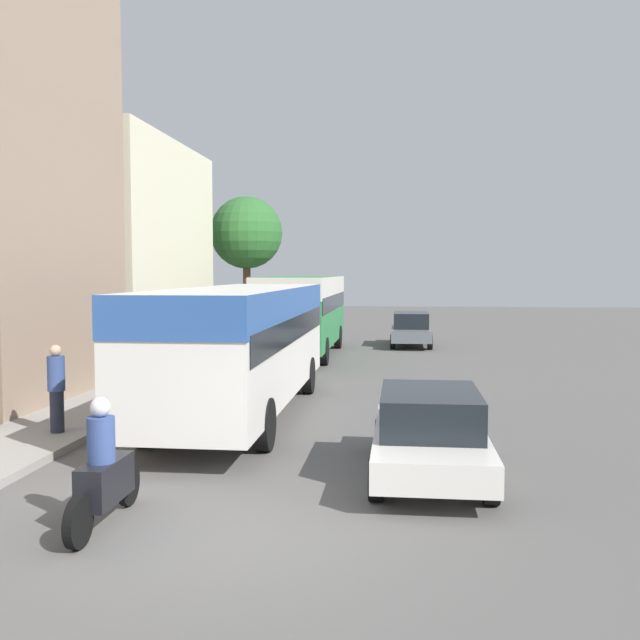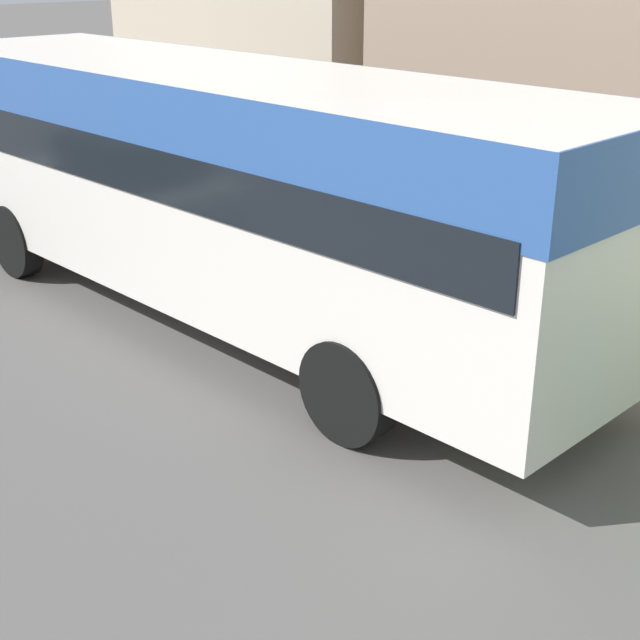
# 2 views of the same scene
# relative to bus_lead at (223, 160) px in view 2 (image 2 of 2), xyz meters

# --- Properties ---
(sidewalk) EXTENTS (2.20, 120.00, 0.15)m
(sidewalk) POSITION_rel_bus_lead_xyz_m (-3.54, -7.51, -1.86)
(sidewalk) COLOR gray
(sidewalk) RESTS_ON ground_plane
(bus_lead) EXTENTS (2.59, 10.26, 2.97)m
(bus_lead) POSITION_rel_bus_lead_xyz_m (0.00, 0.00, 0.00)
(bus_lead) COLOR silver
(bus_lead) RESTS_ON ground_plane
(pedestrian_near_curb) EXTENTS (0.43, 0.43, 1.79)m
(pedestrian_near_curb) POSITION_rel_bus_lead_xyz_m (-3.38, -9.23, -0.88)
(pedestrian_near_curb) COLOR #232838
(pedestrian_near_curb) RESTS_ON sidewalk
(pedestrian_walking_away) EXTENTS (0.34, 0.34, 1.75)m
(pedestrian_walking_away) POSITION_rel_bus_lead_xyz_m (-3.12, -2.74, -0.88)
(pedestrian_walking_away) COLOR #232838
(pedestrian_walking_away) RESTS_ON sidewalk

